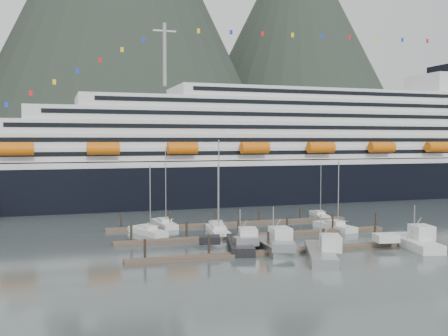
{
  "coord_description": "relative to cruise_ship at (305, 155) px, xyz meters",
  "views": [
    {
      "loc": [
        -37.47,
        -78.58,
        16.24
      ],
      "look_at": [
        -4.73,
        22.0,
        10.7
      ],
      "focal_mm": 42.0,
      "sensor_mm": 36.0,
      "label": 1
    }
  ],
  "objects": [
    {
      "name": "ground",
      "position": [
        -30.03,
        -54.94,
        -12.04
      ],
      "size": [
        1600.0,
        1600.0,
        0.0
      ],
      "primitive_type": "plane",
      "color": "#424E4D",
      "rests_on": "ground"
    },
    {
      "name": "mountains",
      "position": [
        22.46,
        533.6,
        151.36
      ],
      "size": [
        870.0,
        440.0,
        420.0
      ],
      "color": "black",
      "rests_on": "ground"
    },
    {
      "name": "cruise_ship",
      "position": [
        0.0,
        0.0,
        0.0
      ],
      "size": [
        210.0,
        30.4,
        50.3
      ],
      "color": "black",
      "rests_on": "ground"
    },
    {
      "name": "dock_near",
      "position": [
        -34.95,
        -64.89,
        -11.73
      ],
      "size": [
        48.18,
        2.28,
        3.2
      ],
      "color": "#42372A",
      "rests_on": "ground"
    },
    {
      "name": "dock_mid",
      "position": [
        -34.95,
        -51.89,
        -11.73
      ],
      "size": [
        48.18,
        2.28,
        3.2
      ],
      "color": "#42372A",
      "rests_on": "ground"
    },
    {
      "name": "dock_far",
      "position": [
        -34.95,
        -38.89,
        -11.73
      ],
      "size": [
        48.18,
        2.28,
        3.2
      ],
      "color": "#42372A",
      "rests_on": "ground"
    },
    {
      "name": "sailboat_a",
      "position": [
        -52.22,
        -43.73,
        -11.62
      ],
      "size": [
        5.86,
        9.58,
        12.49
      ],
      "rotation": [
        0.0,
        0.0,
        1.94
      ],
      "color": "#B9B9B9",
      "rests_on": "ground"
    },
    {
      "name": "sailboat_b",
      "position": [
        -40.55,
        -47.27,
        -11.59
      ],
      "size": [
        4.13,
        10.91,
        16.86
      ],
      "rotation": [
        0.0,
        0.0,
        1.44
      ],
      "color": "#B9B9B9",
      "rests_on": "ground"
    },
    {
      "name": "sailboat_c",
      "position": [
        -39.15,
        -42.55,
        -11.64
      ],
      "size": [
        4.01,
        9.15,
        12.1
      ],
      "rotation": [
        0.0,
        0.0,
        1.39
      ],
      "color": "#B9B9B9",
      "rests_on": "ground"
    },
    {
      "name": "sailboat_e",
      "position": [
        -47.74,
        -36.35,
        -11.61
      ],
      "size": [
        3.37,
        9.87,
        14.78
      ],
      "rotation": [
        0.0,
        0.0,
        1.66
      ],
      "color": "#B9B9B9",
      "rests_on": "ground"
    },
    {
      "name": "sailboat_g",
      "position": [
        -14.12,
        -34.95,
        -11.65
      ],
      "size": [
        4.26,
        9.3,
        11.74
      ],
      "rotation": [
        0.0,
        0.0,
        1.34
      ],
      "color": "#B9B9B9",
      "rests_on": "ground"
    },
    {
      "name": "sailboat_h",
      "position": [
        -18.8,
        -49.44,
        -11.61
      ],
      "size": [
        4.07,
        9.99,
        13.12
      ],
      "rotation": [
        0.0,
        0.0,
        1.7
      ],
      "color": "#B9B9B9",
      "rests_on": "ground"
    },
    {
      "name": "trawler_a",
      "position": [
        -41.31,
        -60.4,
        -11.18
      ],
      "size": [
        9.43,
        12.49,
        6.59
      ],
      "rotation": [
        0.0,
        0.0,
        1.31
      ],
      "color": "black",
      "rests_on": "ground"
    },
    {
      "name": "trawler_b",
      "position": [
        -36.99,
        -62.92,
        -11.13
      ],
      "size": [
        8.64,
        11.32,
        7.18
      ],
      "rotation": [
        0.0,
        0.0,
        1.48
      ],
      "color": "#999C9F",
      "rests_on": "ground"
    },
    {
      "name": "trawler_c",
      "position": [
        -32.87,
        -69.67,
        -11.16
      ],
      "size": [
        10.88,
        13.61,
        6.79
      ],
      "rotation": [
        0.0,
        0.0,
        1.17
      ],
      "color": "#999C9F",
      "rests_on": "ground"
    },
    {
      "name": "trawler_d",
      "position": [
        -15.7,
        -67.44,
        -11.14
      ],
      "size": [
        9.18,
        12.33,
        7.08
      ],
      "rotation": [
        0.0,
        0.0,
        1.4
      ],
      "color": "#B9B9B9",
      "rests_on": "ground"
    }
  ]
}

